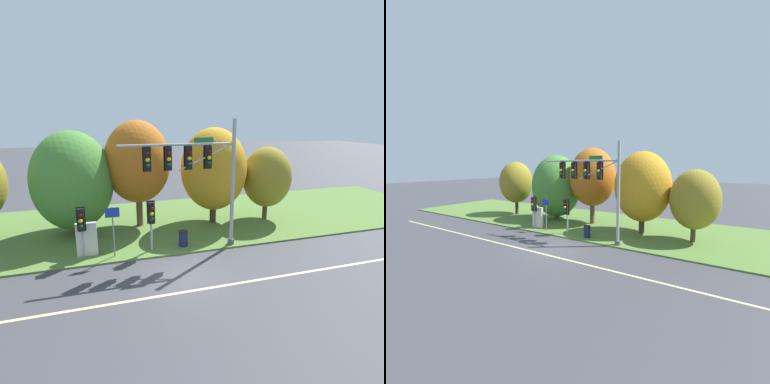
# 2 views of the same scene
# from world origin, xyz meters

# --- Properties ---
(ground_plane) EXTENTS (160.00, 160.00, 0.00)m
(ground_plane) POSITION_xyz_m (0.00, 0.00, 0.00)
(ground_plane) COLOR #3D3D42
(lane_stripe) EXTENTS (36.00, 0.16, 0.01)m
(lane_stripe) POSITION_xyz_m (0.00, -1.20, 0.00)
(lane_stripe) COLOR beige
(lane_stripe) RESTS_ON ground
(grass_verge) EXTENTS (48.00, 11.50, 0.10)m
(grass_verge) POSITION_xyz_m (0.00, 8.25, 0.05)
(grass_verge) COLOR #517533
(grass_verge) RESTS_ON ground
(traffic_signal_mast) EXTENTS (6.63, 0.49, 7.41)m
(traffic_signal_mast) POSITION_xyz_m (1.51, 2.95, 4.84)
(traffic_signal_mast) COLOR #9EA0A5
(traffic_signal_mast) RESTS_ON grass_verge
(pedestrian_signal_near_kerb) EXTENTS (0.46, 0.55, 2.97)m
(pedestrian_signal_near_kerb) POSITION_xyz_m (-1.10, 3.26, 2.23)
(pedestrian_signal_near_kerb) COLOR #9EA0A5
(pedestrian_signal_near_kerb) RESTS_ON grass_verge
(pedestrian_signal_further_along) EXTENTS (0.46, 0.55, 2.87)m
(pedestrian_signal_further_along) POSITION_xyz_m (-4.81, 3.41, 2.15)
(pedestrian_signal_further_along) COLOR #9EA0A5
(pedestrian_signal_further_along) RESTS_ON grass_verge
(route_sign_post) EXTENTS (0.75, 0.08, 2.84)m
(route_sign_post) POSITION_xyz_m (-3.20, 3.18, 1.96)
(route_sign_post) COLOR slate
(route_sign_post) RESTS_ON grass_verge
(tree_nearest_road) EXTENTS (3.78, 3.78, 6.07)m
(tree_nearest_road) POSITION_xyz_m (-10.96, 7.22, 3.80)
(tree_nearest_road) COLOR #423021
(tree_nearest_road) RESTS_ON grass_verge
(tree_left_of_mast) EXTENTS (5.14, 5.14, 6.72)m
(tree_left_of_mast) POSITION_xyz_m (-5.44, 7.64, 3.60)
(tree_left_of_mast) COLOR brown
(tree_left_of_mast) RESTS_ON grass_verge
(tree_behind_signpost) EXTENTS (4.48, 4.48, 7.34)m
(tree_behind_signpost) POSITION_xyz_m (-1.24, 7.87, 4.62)
(tree_behind_signpost) COLOR brown
(tree_behind_signpost) RESTS_ON grass_verge
(tree_mid_verge) EXTENTS (4.68, 4.68, 6.86)m
(tree_mid_verge) POSITION_xyz_m (4.00, 7.07, 4.02)
(tree_mid_verge) COLOR #423021
(tree_mid_verge) RESTS_ON grass_verge
(tree_tall_centre) EXTENTS (3.58, 3.58, 5.44)m
(tree_tall_centre) POSITION_xyz_m (8.08, 6.70, 3.30)
(tree_tall_centre) COLOR #4C3823
(tree_tall_centre) RESTS_ON grass_verge
(info_kiosk) EXTENTS (1.10, 0.24, 1.90)m
(info_kiosk) POSITION_xyz_m (-4.62, 3.71, 1.04)
(info_kiosk) COLOR beige
(info_kiosk) RESTS_ON grass_verge
(trash_bin) EXTENTS (0.56, 0.56, 0.93)m
(trash_bin) POSITION_xyz_m (0.79, 3.46, 0.57)
(trash_bin) COLOR #191E4C
(trash_bin) RESTS_ON grass_verge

